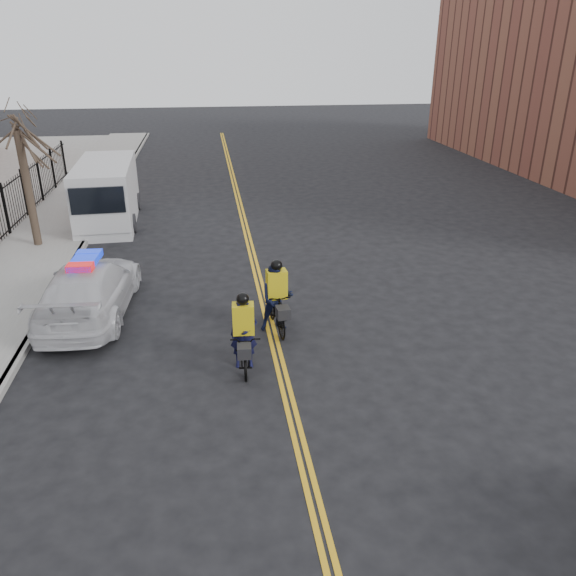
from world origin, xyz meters
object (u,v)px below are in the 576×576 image
Objects in this scene: cyclist_near at (244,342)px; cyclist_far at (277,303)px; cargo_van at (107,194)px; police_cruiser at (89,289)px.

cyclist_far reaches higher than cyclist_near.
cargo_van is 11.83m from cyclist_far.
cyclist_far is at bearing 165.35° from police_cruiser.
police_cruiser is 5.12m from cyclist_near.
police_cruiser is 5.13m from cyclist_far.
cargo_van is 3.06× the size of cyclist_far.
police_cruiser is at bearing 143.47° from cyclist_near.
cyclist_near is at bearing -125.03° from cyclist_far.
cargo_van is at bearing 112.98° from cyclist_far.
cyclist_far is at bearing 64.01° from cyclist_near.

